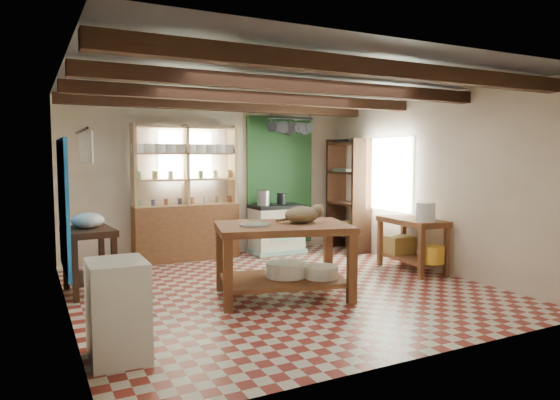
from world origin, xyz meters
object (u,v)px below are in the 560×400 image
cat (302,215)px  stove (276,229)px  work_table (283,261)px  white_cabinet (118,310)px  right_counter (412,245)px  prep_table (89,261)px

cat → stove: bearing=75.0°
cat → work_table: bearing=-178.7°
work_table → white_cabinet: 2.31m
work_table → white_cabinet: bearing=-139.0°
stove → white_cabinet: 4.77m
right_counter → cat: bearing=-166.0°
cat → prep_table: bearing=156.3°
right_counter → white_cabinet: bearing=-158.6°
work_table → right_counter: size_ratio=1.43×
right_counter → stove: bearing=122.7°
work_table → cat: 0.60m
prep_table → cat: size_ratio=1.82×
work_table → prep_table: work_table is taller
stove → right_counter: size_ratio=0.80×
stove → work_table: bearing=-115.5°
stove → cat: bearing=-110.4°
cat → right_counter: bearing=14.8°
right_counter → cat: size_ratio=2.44×
stove → prep_table: bearing=-159.3°
work_table → cat: cat is taller
stove → cat: 2.72m
white_cabinet → cat: 2.60m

